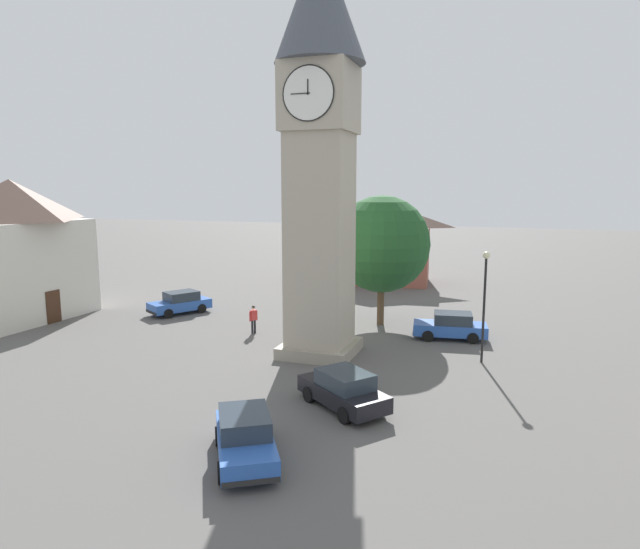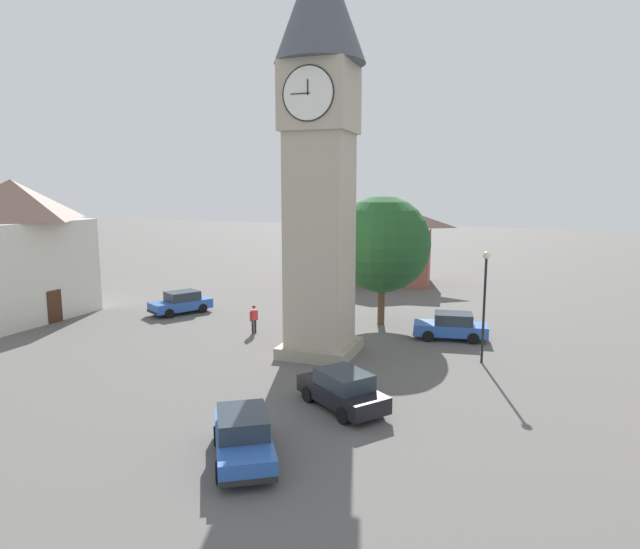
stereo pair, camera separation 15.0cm
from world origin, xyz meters
TOP-DOWN VIEW (x-y plane):
  - ground_plane at (0.00, 0.00)m, footprint 200.00×200.00m
  - clock_tower at (0.00, 0.00)m, footprint 4.45×4.45m
  - car_blue_kerb at (12.14, -5.65)m, footprint 3.57×4.41m
  - car_silver_kerb at (-1.43, 11.46)m, footprint 3.58×4.40m
  - car_red_corner at (-6.15, -5.14)m, footprint 4.32×2.24m
  - car_white_side at (-3.20, 6.47)m, footprint 4.30×3.86m
  - pedestrian at (5.06, -2.54)m, footprint 0.38×0.49m
  - tree at (-1.59, -7.16)m, footprint 6.03×6.03m
  - building_shop_left at (21.31, -0.86)m, footprint 6.58×8.95m
  - building_terrace_right at (2.45, -22.51)m, footprint 10.64×6.65m
  - lamp_post at (-8.06, -1.24)m, footprint 0.36×0.36m

SIDE VIEW (x-z plane):
  - ground_plane at x=0.00m, z-range 0.00..0.00m
  - car_blue_kerb at x=12.14m, z-range 0.00..1.53m
  - car_silver_kerb at x=-1.43m, z-range 0.00..1.53m
  - car_red_corner at x=-6.15m, z-range 0.00..1.53m
  - car_white_side at x=-3.20m, z-range 0.00..1.53m
  - pedestrian at x=5.06m, z-range 0.16..1.86m
  - lamp_post at x=-8.06m, z-range 0.89..6.44m
  - building_terrace_right at x=2.45m, z-range 0.08..7.58m
  - building_shop_left at x=21.31m, z-range 0.09..9.22m
  - tree at x=-1.59m, z-range 1.05..9.19m
  - clock_tower at x=0.00m, z-range 1.73..22.31m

